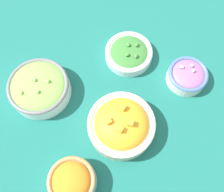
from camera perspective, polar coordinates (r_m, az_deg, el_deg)
ground_plane at (r=0.74m, az=0.00°, el=-0.86°), size 3.00×3.00×0.00m
bowl_squash at (r=0.67m, az=2.14°, el=-6.60°), size 0.18×0.18×0.10m
bowl_broccoli at (r=0.78m, az=3.86°, el=9.79°), size 0.15×0.15×0.05m
bowl_lettuce at (r=0.75m, az=-16.33°, el=1.89°), size 0.18×0.18×0.07m
bowl_red_onion at (r=0.77m, az=16.84°, el=4.51°), size 0.12×0.12×0.06m
bowl_carrots at (r=0.66m, az=-9.10°, el=-18.66°), size 0.12×0.12×0.07m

